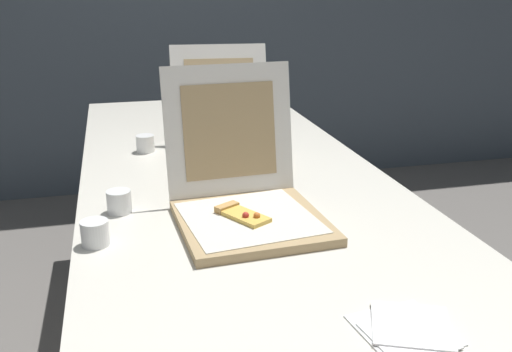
{
  "coord_description": "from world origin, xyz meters",
  "views": [
    {
      "loc": [
        -0.33,
        -0.92,
        1.3
      ],
      "look_at": [
        0.02,
        0.48,
        0.8
      ],
      "focal_mm": 39.95,
      "sensor_mm": 36.0,
      "label": 1
    }
  ],
  "objects_px": {
    "pizza_box_front": "(246,200)",
    "cup_white_far": "(145,144)",
    "table": "(235,190)",
    "napkin_pile": "(407,330)",
    "cup_white_near_center": "(119,202)",
    "pizza_box_middle": "(225,142)",
    "cup_white_near_left": "(95,233)"
  },
  "relations": [
    {
      "from": "table",
      "to": "cup_white_near_center",
      "type": "distance_m",
      "value": 0.4
    },
    {
      "from": "pizza_box_middle",
      "to": "pizza_box_front",
      "type": "bearing_deg",
      "value": -90.14
    },
    {
      "from": "cup_white_far",
      "to": "cup_white_near_center",
      "type": "relative_size",
      "value": 1.0
    },
    {
      "from": "cup_white_far",
      "to": "cup_white_near_center",
      "type": "distance_m",
      "value": 0.53
    },
    {
      "from": "table",
      "to": "pizza_box_middle",
      "type": "xyz_separation_m",
      "value": [
        0.01,
        0.21,
        0.09
      ]
    },
    {
      "from": "cup_white_near_center",
      "to": "cup_white_far",
      "type": "bearing_deg",
      "value": 79.27
    },
    {
      "from": "pizza_box_front",
      "to": "pizza_box_middle",
      "type": "relative_size",
      "value": 0.86
    },
    {
      "from": "table",
      "to": "napkin_pile",
      "type": "distance_m",
      "value": 0.86
    },
    {
      "from": "cup_white_near_left",
      "to": "cup_white_near_center",
      "type": "height_order",
      "value": "same"
    },
    {
      "from": "pizza_box_front",
      "to": "cup_white_far",
      "type": "distance_m",
      "value": 0.68
    },
    {
      "from": "pizza_box_middle",
      "to": "napkin_pile",
      "type": "relative_size",
      "value": 2.63
    },
    {
      "from": "cup_white_near_left",
      "to": "table",
      "type": "bearing_deg",
      "value": 43.44
    },
    {
      "from": "table",
      "to": "cup_white_near_center",
      "type": "relative_size",
      "value": 38.51
    },
    {
      "from": "pizza_box_front",
      "to": "cup_white_near_left",
      "type": "distance_m",
      "value": 0.36
    },
    {
      "from": "cup_white_far",
      "to": "cup_white_near_left",
      "type": "bearing_deg",
      "value": -102.48
    },
    {
      "from": "pizza_box_middle",
      "to": "cup_white_near_center",
      "type": "height_order",
      "value": "pizza_box_middle"
    },
    {
      "from": "pizza_box_front",
      "to": "cup_white_far",
      "type": "height_order",
      "value": "pizza_box_front"
    },
    {
      "from": "cup_white_near_left",
      "to": "cup_white_near_center",
      "type": "xyz_separation_m",
      "value": [
        0.06,
        0.18,
        0.0
      ]
    },
    {
      "from": "table",
      "to": "pizza_box_front",
      "type": "height_order",
      "value": "pizza_box_front"
    },
    {
      "from": "pizza_box_front",
      "to": "cup_white_near_center",
      "type": "relative_size",
      "value": 6.77
    },
    {
      "from": "cup_white_far",
      "to": "cup_white_near_center",
      "type": "bearing_deg",
      "value": -100.73
    },
    {
      "from": "cup_white_near_left",
      "to": "napkin_pile",
      "type": "height_order",
      "value": "cup_white_near_left"
    },
    {
      "from": "pizza_box_front",
      "to": "cup_white_near_left",
      "type": "bearing_deg",
      "value": -174.14
    },
    {
      "from": "pizza_box_front",
      "to": "napkin_pile",
      "type": "xyz_separation_m",
      "value": [
        0.15,
        -0.53,
        -0.05
      ]
    },
    {
      "from": "table",
      "to": "napkin_pile",
      "type": "relative_size",
      "value": 12.91
    },
    {
      "from": "cup_white_near_center",
      "to": "pizza_box_front",
      "type": "bearing_deg",
      "value": -22.32
    },
    {
      "from": "table",
      "to": "pizza_box_front",
      "type": "relative_size",
      "value": 5.69
    },
    {
      "from": "pizza_box_middle",
      "to": "cup_white_far",
      "type": "height_order",
      "value": "pizza_box_middle"
    },
    {
      "from": "pizza_box_front",
      "to": "cup_white_far",
      "type": "bearing_deg",
      "value": 104.16
    },
    {
      "from": "pizza_box_front",
      "to": "cup_white_near_left",
      "type": "xyz_separation_m",
      "value": [
        -0.36,
        -0.06,
        -0.02
      ]
    },
    {
      "from": "pizza_box_middle",
      "to": "cup_white_far",
      "type": "xyz_separation_m",
      "value": [
        -0.25,
        0.12,
        -0.02
      ]
    },
    {
      "from": "pizza_box_front",
      "to": "cup_white_near_center",
      "type": "height_order",
      "value": "pizza_box_front"
    }
  ]
}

